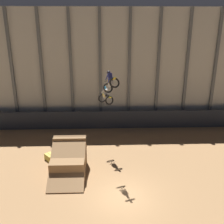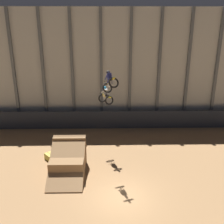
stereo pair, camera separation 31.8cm
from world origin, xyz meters
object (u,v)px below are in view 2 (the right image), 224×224
(dirt_ramp, at_px, (69,161))
(rider_bike_right_air, at_px, (110,82))
(rider_bike_left_air, at_px, (106,97))
(hay_bale_trackside, at_px, (50,157))

(dirt_ramp, bearing_deg, rider_bike_right_air, 0.84)
(dirt_ramp, distance_m, rider_bike_right_air, 6.94)
(dirt_ramp, distance_m, rider_bike_left_air, 5.92)
(rider_bike_left_air, height_order, rider_bike_right_air, rider_bike_right_air)
(rider_bike_right_air, bearing_deg, hay_bale_trackside, 141.98)
(dirt_ramp, bearing_deg, rider_bike_left_air, 44.76)
(rider_bike_left_air, distance_m, rider_bike_right_air, 3.38)
(rider_bike_left_air, xyz_separation_m, hay_bale_trackside, (-4.71, -1.14, -4.92))
(dirt_ramp, relative_size, rider_bike_left_air, 2.38)
(dirt_ramp, relative_size, rider_bike_right_air, 2.30)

